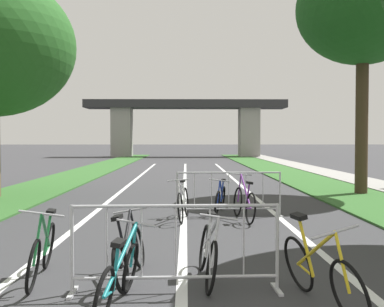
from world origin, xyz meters
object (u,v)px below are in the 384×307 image
object	(u,v)px
bicycle_black_2	(129,253)
bicycle_blue_5	(220,199)
bicycle_purple_4	(244,203)
crowd_barrier_nearest	(176,249)
crowd_barrier_second	(229,194)
bicycle_silver_3	(208,253)
bicycle_teal_1	(119,277)
bicycle_green_6	(42,251)
bicycle_yellow_0	(320,272)
bicycle_white_7	(183,203)
tree_right_pine_near	(363,9)

from	to	relation	value
bicycle_black_2	bicycle_blue_5	distance (m)	5.61
bicycle_purple_4	crowd_barrier_nearest	bearing A→B (deg)	-114.38
bicycle_blue_5	crowd_barrier_second	bearing A→B (deg)	119.68
bicycle_silver_3	bicycle_teal_1	bearing A→B (deg)	40.84
bicycle_black_2	bicycle_green_6	size ratio (longest dim) A/B	0.99
bicycle_yellow_0	bicycle_black_2	distance (m)	2.40
bicycle_purple_4	bicycle_white_7	size ratio (longest dim) A/B	1.02
bicycle_black_2	bicycle_silver_3	world-z (taller)	bicycle_silver_3
bicycle_blue_5	bicycle_white_7	size ratio (longest dim) A/B	0.92
tree_right_pine_near	bicycle_silver_3	size ratio (longest dim) A/B	4.78
bicycle_silver_3	crowd_barrier_nearest	bearing A→B (deg)	43.26
crowd_barrier_second	bicycle_black_2	xyz separation A→B (m)	(-1.74, -4.87, -0.18)
crowd_barrier_nearest	crowd_barrier_second	size ratio (longest dim) A/B	1.00
bicycle_black_2	bicycle_white_7	xyz separation A→B (m)	(0.67, 4.42, 0.04)
bicycle_teal_1	bicycle_blue_5	xyz separation A→B (m)	(1.56, 6.41, -0.01)
bicycle_teal_1	bicycle_purple_4	xyz separation A→B (m)	(2.01, 5.37, 0.04)
bicycle_silver_3	bicycle_white_7	world-z (taller)	bicycle_white_7
crowd_barrier_second	bicycle_blue_5	distance (m)	0.56
bicycle_teal_1	bicycle_silver_3	xyz separation A→B (m)	(0.99, 0.94, 0.02)
crowd_barrier_nearest	bicycle_teal_1	xyz separation A→B (m)	(-0.59, -0.53, -0.18)
bicycle_teal_1	bicycle_yellow_0	bearing A→B (deg)	7.15
bicycle_blue_5	bicycle_green_6	world-z (taller)	bicycle_green_6
bicycle_teal_1	bicycle_silver_3	world-z (taller)	bicycle_silver_3
bicycle_silver_3	bicycle_black_2	bearing A→B (deg)	-7.60
bicycle_purple_4	bicycle_blue_5	world-z (taller)	bicycle_purple_4
tree_right_pine_near	bicycle_purple_4	xyz separation A→B (m)	(-4.42, -4.71, -5.62)
crowd_barrier_second	bicycle_silver_3	world-z (taller)	crowd_barrier_second
bicycle_black_2	bicycle_purple_4	world-z (taller)	bicycle_purple_4
bicycle_black_2	bicycle_white_7	size ratio (longest dim) A/B	0.98
tree_right_pine_near	bicycle_blue_5	size ratio (longest dim) A/B	4.93
tree_right_pine_near	bicycle_black_2	size ratio (longest dim) A/B	4.61
bicycle_black_2	bicycle_silver_3	xyz separation A→B (m)	(1.01, -0.09, 0.02)
crowd_barrier_nearest	bicycle_black_2	world-z (taller)	crowd_barrier_nearest
bicycle_silver_3	bicycle_green_6	distance (m)	2.13
bicycle_yellow_0	bicycle_blue_5	bearing A→B (deg)	-97.52
bicycle_silver_3	bicycle_blue_5	size ratio (longest dim) A/B	1.03
bicycle_black_2	bicycle_silver_3	distance (m)	1.01
tree_right_pine_near	crowd_barrier_nearest	size ratio (longest dim) A/B	3.15
crowd_barrier_second	bicycle_teal_1	world-z (taller)	crowd_barrier_second
crowd_barrier_nearest	bicycle_purple_4	size ratio (longest dim) A/B	1.41
crowd_barrier_nearest	bicycle_teal_1	world-z (taller)	crowd_barrier_nearest
crowd_barrier_second	bicycle_purple_4	xyz separation A→B (m)	(0.29, -0.53, -0.13)
tree_right_pine_near	bicycle_teal_1	size ratio (longest dim) A/B	4.70
bicycle_white_7	bicycle_silver_3	bearing A→B (deg)	100.89
crowd_barrier_second	bicycle_purple_4	world-z (taller)	crowd_barrier_second
crowd_barrier_second	bicycle_blue_5	bearing A→B (deg)	107.75
crowd_barrier_nearest	crowd_barrier_second	world-z (taller)	same
bicycle_yellow_0	bicycle_white_7	world-z (taller)	bicycle_yellow_0
bicycle_blue_5	bicycle_white_7	xyz separation A→B (m)	(-0.90, -0.96, 0.04)
bicycle_green_6	bicycle_blue_5	bearing A→B (deg)	-123.58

